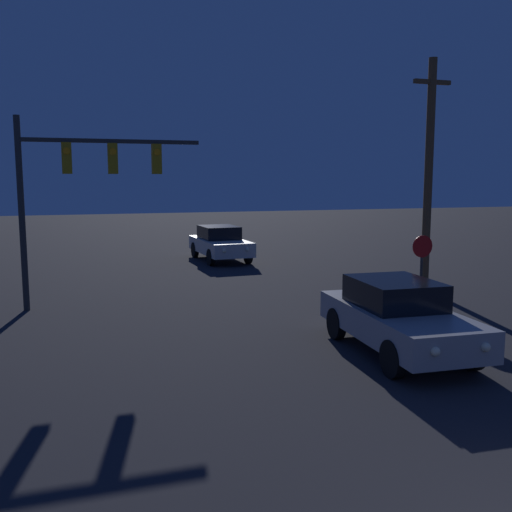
{
  "coord_description": "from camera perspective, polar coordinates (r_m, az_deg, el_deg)",
  "views": [
    {
      "loc": [
        -4.57,
        -3.5,
        3.84
      ],
      "look_at": [
        0.0,
        10.61,
        1.81
      ],
      "focal_mm": 40.0,
      "sensor_mm": 36.0,
      "label": 1
    }
  ],
  "objects": [
    {
      "name": "car_near",
      "position": [
        13.0,
        13.97,
        -5.83
      ],
      "size": [
        2.15,
        4.7,
        1.61
      ],
      "rotation": [
        0.0,
        0.0,
        3.09
      ],
      "color": "#99999E",
      "rests_on": "ground_plane"
    },
    {
      "name": "car_far",
      "position": [
        26.8,
        -3.62,
        1.32
      ],
      "size": [
        2.12,
        4.69,
        1.61
      ],
      "rotation": [
        0.0,
        0.0,
        3.19
      ],
      "color": "beige",
      "rests_on": "ground_plane"
    },
    {
      "name": "traffic_signal_mast",
      "position": [
        17.58,
        -17.35,
        7.55
      ],
      "size": [
        5.27,
        0.3,
        5.59
      ],
      "color": "#2D2D2D",
      "rests_on": "ground_plane"
    },
    {
      "name": "stop_sign",
      "position": [
        16.67,
        16.24,
        -0.41
      ],
      "size": [
        0.63,
        0.07,
        2.26
      ],
      "color": "#2D2D2D",
      "rests_on": "ground_plane"
    },
    {
      "name": "utility_pole",
      "position": [
        20.25,
        16.87,
        7.95
      ],
      "size": [
        1.37,
        0.28,
        7.77
      ],
      "color": "brown",
      "rests_on": "ground_plane"
    }
  ]
}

